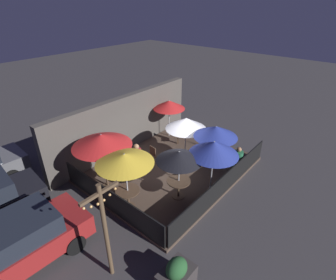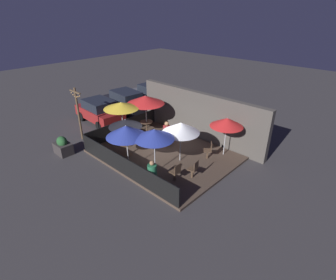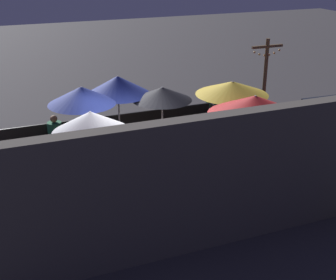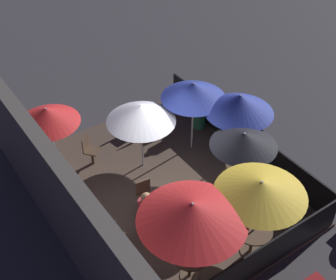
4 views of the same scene
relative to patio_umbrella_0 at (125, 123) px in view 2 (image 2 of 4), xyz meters
The scene contains 26 objects.
ground_plane 2.79m from the patio_umbrella_0, 47.90° to the left, with size 60.00×60.00×0.00m, color #383538.
patio_deck 2.75m from the patio_umbrella_0, 47.90° to the left, with size 7.13×5.55×0.12m.
building_wall 4.68m from the patio_umbrella_0, 73.57° to the left, with size 8.73×0.36×2.88m.
fence_front 2.30m from the patio_umbrella_0, 44.10° to the right, with size 6.93×0.05×0.95m.
fence_side_left 2.98m from the patio_umbrella_0, 146.60° to the left, with size 0.05×5.35×0.95m.
patio_umbrella_0 is the anchor object (origin of this frame).
patio_umbrella_1 3.01m from the patio_umbrella_0, 117.44° to the left, with size 2.30×2.30×2.40m.
patio_umbrella_2 1.98m from the patio_umbrella_0, 147.63° to the left, with size 2.02×2.02×2.32m.
patio_umbrella_3 1.34m from the patio_umbrella_0, 36.39° to the right, with size 1.89×1.89×2.29m.
patio_umbrella_4 2.27m from the patio_umbrella_0, ahead, with size 1.84×1.84×2.27m.
patio_umbrella_5 2.84m from the patio_umbrella_0, 31.84° to the left, with size 1.90×1.90×2.11m.
patio_umbrella_6 5.17m from the patio_umbrella_0, 44.14° to the left, with size 1.71×1.71×2.10m.
dining_table_0 1.25m from the patio_umbrella_0, 63.43° to the left, with size 0.92×0.92×0.77m.
dining_table_1 3.26m from the patio_umbrella_0, 117.44° to the left, with size 0.79×0.79×0.74m.
dining_table_2 2.32m from the patio_umbrella_0, 147.63° to the left, with size 0.89×0.89×0.78m.
patio_chair_0 3.72m from the patio_umbrella_0, ahead, with size 0.40×0.40×0.93m.
patio_chair_1 2.89m from the patio_umbrella_0, 68.38° to the left, with size 0.45×0.45×0.90m.
patio_chair_2 4.20m from the patio_umbrella_0, 10.79° to the left, with size 0.47×0.47×0.92m.
patio_chair_3 4.51m from the patio_umbrella_0, 38.59° to the left, with size 0.56×0.56×0.93m.
patron_0 3.36m from the patio_umbrella_0, 18.24° to the right, with size 0.52×0.52×1.28m.
patron_1 3.01m from the patio_umbrella_0, 82.48° to the left, with size 0.57×0.57×1.22m.
planter_box 3.91m from the patio_umbrella_0, 142.57° to the right, with size 1.01×0.71×1.03m.
light_post 3.79m from the patio_umbrella_0, behind, with size 1.10×0.12×3.20m.
parked_car_0 5.56m from the patio_umbrella_0, 161.38° to the left, with size 3.89×1.92×1.62m.
parked_car_1 7.07m from the patio_umbrella_0, 141.55° to the left, with size 4.27×2.09×1.62m.
parked_car_2 8.69m from the patio_umbrella_0, 126.38° to the left, with size 4.50×1.96×1.62m.
Camera 2 is at (8.63, -8.86, 7.19)m, focal length 28.00 mm.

